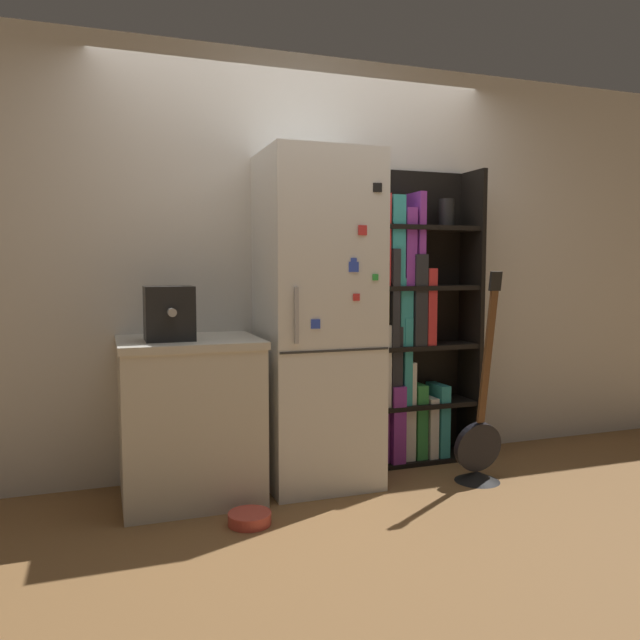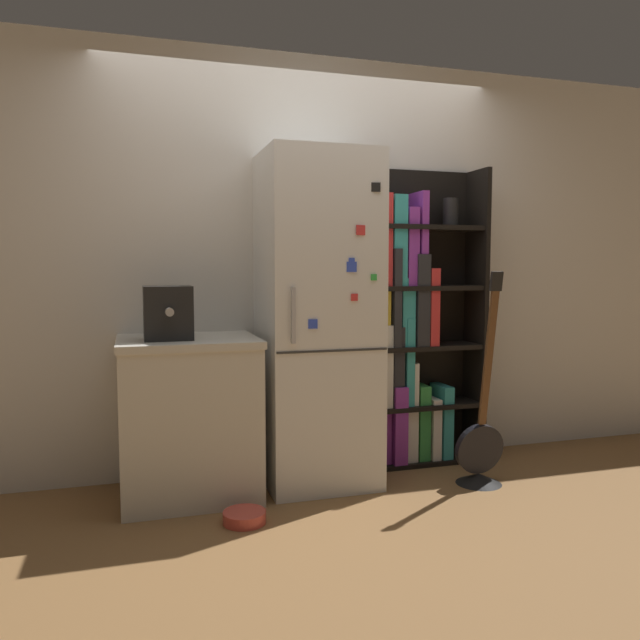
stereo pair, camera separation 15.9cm
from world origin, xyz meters
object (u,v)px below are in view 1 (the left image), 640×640
refrigerator (317,320)px  espresso_machine (169,313)px  bookshelf (407,331)px  pet_bowl (250,518)px  guitar (478,452)px

refrigerator → espresso_machine: refrigerator is taller
bookshelf → pet_bowl: bearing=-151.1°
espresso_machine → guitar: size_ratio=0.23×
espresso_machine → pet_bowl: size_ratio=1.32×
espresso_machine → pet_bowl: (0.33, -0.43, -1.01)m
espresso_machine → guitar: (1.77, -0.27, -0.86)m
refrigerator → espresso_machine: bearing=-175.5°
refrigerator → guitar: refrigerator is taller
refrigerator → bookshelf: bearing=14.5°
refrigerator → guitar: (0.91, -0.34, -0.79)m
guitar → pet_bowl: (-1.44, -0.16, -0.15)m
guitar → pet_bowl: bearing=-173.7°
espresso_machine → guitar: guitar is taller
refrigerator → pet_bowl: 1.19m
espresso_machine → guitar: bearing=-8.6°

